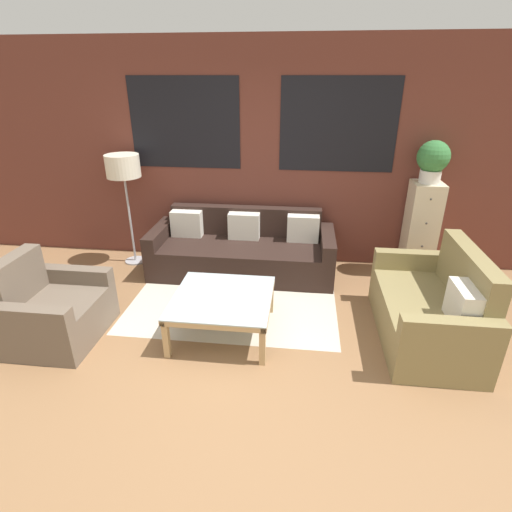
{
  "coord_description": "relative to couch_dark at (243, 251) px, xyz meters",
  "views": [
    {
      "loc": [
        0.56,
        -2.71,
        2.35
      ],
      "look_at": [
        0.09,
        1.23,
        0.55
      ],
      "focal_mm": 28.0,
      "sensor_mm": 36.0,
      "label": 1
    }
  ],
  "objects": [
    {
      "name": "ground_plane",
      "position": [
        0.17,
        -1.95,
        -0.28
      ],
      "size": [
        16.0,
        16.0,
        0.0
      ],
      "primitive_type": "plane",
      "color": "#8E6642"
    },
    {
      "name": "settee_vintage",
      "position": [
        2.0,
        -1.24,
        0.03
      ],
      "size": [
        0.8,
        1.47,
        0.92
      ],
      "color": "olive",
      "rests_on": "ground_plane"
    },
    {
      "name": "potted_plant",
      "position": [
        2.22,
        0.22,
        1.18
      ],
      "size": [
        0.37,
        0.37,
        0.49
      ],
      "color": "silver",
      "rests_on": "drawer_cabinet"
    },
    {
      "name": "couch_dark",
      "position": [
        0.0,
        0.0,
        0.0
      ],
      "size": [
        2.3,
        0.88,
        0.78
      ],
      "color": "black",
      "rests_on": "ground_plane"
    },
    {
      "name": "drawer_cabinet",
      "position": [
        2.22,
        0.22,
        0.31
      ],
      "size": [
        0.36,
        0.39,
        1.19
      ],
      "color": "beige",
      "rests_on": "ground_plane"
    },
    {
      "name": "armchair_corner",
      "position": [
        -1.6,
        -1.64,
        -0.0
      ],
      "size": [
        0.8,
        0.91,
        0.84
      ],
      "color": "#6B5B4C",
      "rests_on": "ground_plane"
    },
    {
      "name": "coffee_table",
      "position": [
        0.01,
        -1.39,
        0.07
      ],
      "size": [
        0.94,
        0.94,
        0.41
      ],
      "color": "silver",
      "rests_on": "ground_plane"
    },
    {
      "name": "rug",
      "position": [
        0.01,
        -0.77,
        -0.28
      ],
      "size": [
        2.3,
        1.63,
        0.0
      ],
      "color": "beige",
      "rests_on": "ground_plane"
    },
    {
      "name": "floor_lamp",
      "position": [
        -1.52,
        0.11,
        0.98
      ],
      "size": [
        0.42,
        0.42,
        1.46
      ],
      "color": "#B2B2B7",
      "rests_on": "ground_plane"
    },
    {
      "name": "wall_back_brick",
      "position": [
        0.17,
        0.49,
        1.13
      ],
      "size": [
        8.4,
        0.09,
        2.8
      ],
      "color": "brown",
      "rests_on": "ground_plane"
    }
  ]
}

